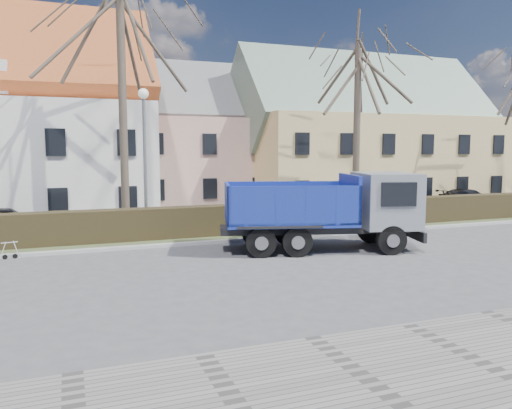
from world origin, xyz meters
name	(u,v)px	position (x,y,z in m)	size (l,w,h in m)	color
ground	(223,272)	(0.00, 0.00, 0.00)	(120.00, 120.00, 0.00)	#4A4B4D
sidewalk_near	(387,397)	(0.00, -8.50, 0.04)	(80.00, 5.00, 0.08)	gray
curb_far	(189,244)	(0.00, 4.60, 0.06)	(80.00, 0.30, 0.12)	#A3A2A1
grass_strip	(181,237)	(0.00, 6.20, 0.05)	(80.00, 3.00, 0.10)	#3E4B2A
hedge	(181,224)	(0.00, 6.00, 0.65)	(60.00, 0.90, 1.30)	black
building_pink	(194,146)	(4.00, 20.00, 4.00)	(10.80, 8.80, 8.00)	tan
building_yellow	(365,143)	(16.00, 17.00, 4.25)	(18.80, 10.80, 8.50)	#D5B775
tree_1	(122,91)	(-2.00, 8.50, 6.33)	(9.20, 9.20, 12.65)	#493D32
tree_2	(357,116)	(10.00, 8.50, 5.50)	(8.00, 8.00, 11.00)	#493D32
dump_truck	(315,210)	(4.19, 2.01, 1.50)	(7.48, 2.78, 2.99)	navy
streetlight	(145,163)	(-1.31, 7.00, 3.19)	(0.50, 0.50, 6.39)	gray
cart_frame	(3,250)	(-6.58, 4.28, 0.34)	(0.74, 0.42, 0.67)	silver
parked_car_a	(5,221)	(-7.04, 9.60, 0.65)	(1.53, 3.81, 1.30)	black
parked_car_b	(468,198)	(20.11, 11.01, 0.60)	(1.69, 4.15, 1.20)	black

